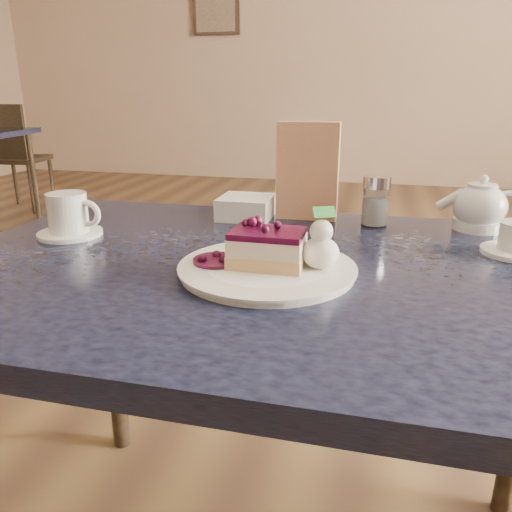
% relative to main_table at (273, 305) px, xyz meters
% --- Properties ---
extents(main_table, '(1.11, 0.74, 0.69)m').
position_rel_main_table_xyz_m(main_table, '(0.00, 0.00, 0.00)').
color(main_table, '#1A1D38').
rests_on(main_table, ground).
extents(dessert_plate, '(0.26, 0.26, 0.01)m').
position_rel_main_table_xyz_m(dessert_plate, '(0.00, -0.05, 0.08)').
color(dessert_plate, white).
rests_on(dessert_plate, main_table).
extents(cheesecake_slice, '(0.11, 0.08, 0.06)m').
position_rel_main_table_xyz_m(cheesecake_slice, '(0.00, -0.05, 0.11)').
color(cheesecake_slice, '#D6B375').
rests_on(cheesecake_slice, dessert_plate).
extents(whipped_cream, '(0.06, 0.06, 0.05)m').
position_rel_main_table_xyz_m(whipped_cream, '(0.08, -0.04, 0.11)').
color(whipped_cream, white).
rests_on(whipped_cream, dessert_plate).
extents(berry_sauce, '(0.07, 0.07, 0.01)m').
position_rel_main_table_xyz_m(berry_sauce, '(-0.08, -0.05, 0.09)').
color(berry_sauce, black).
rests_on(berry_sauce, dessert_plate).
extents(coffee_set, '(0.13, 0.12, 0.08)m').
position_rel_main_table_xyz_m(coffee_set, '(-0.41, 0.06, 0.11)').
color(coffee_set, white).
rests_on(coffee_set, main_table).
extents(tea_set, '(0.19, 0.26, 0.10)m').
position_rel_main_table_xyz_m(tea_set, '(0.36, 0.26, 0.11)').
color(tea_set, white).
rests_on(tea_set, main_table).
extents(menu_card, '(0.13, 0.03, 0.20)m').
position_rel_main_table_xyz_m(menu_card, '(0.01, 0.30, 0.17)').
color(menu_card, '#CFB592').
rests_on(menu_card, main_table).
extents(sugar_shaker, '(0.06, 0.06, 0.10)m').
position_rel_main_table_xyz_m(sugar_shaker, '(0.15, 0.28, 0.12)').
color(sugar_shaker, white).
rests_on(sugar_shaker, main_table).
extents(napkin_stack, '(0.11, 0.11, 0.05)m').
position_rel_main_table_xyz_m(napkin_stack, '(-0.12, 0.28, 0.10)').
color(napkin_stack, white).
rests_on(napkin_stack, main_table).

